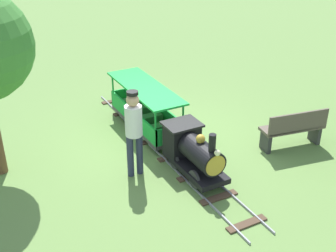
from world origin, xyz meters
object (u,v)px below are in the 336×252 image
passenger_car (145,112)px  park_bench (294,129)px  locomotive (193,150)px  conductor_person (134,127)px

passenger_car → park_bench: passenger_car is taller
locomotive → park_bench: bearing=176.9°
locomotive → park_bench: size_ratio=1.07×
passenger_car → locomotive: bearing=90.0°
locomotive → conductor_person: (0.91, -0.48, 0.47)m
conductor_person → park_bench: bearing=169.3°
passenger_car → park_bench: 3.06m
passenger_car → conductor_person: 1.81m
conductor_person → park_bench: size_ratio=1.20×
passenger_car → park_bench: bearing=137.5°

